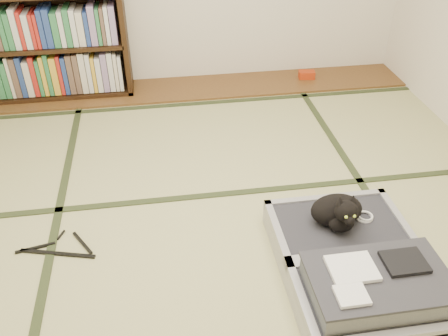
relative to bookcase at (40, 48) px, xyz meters
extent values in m
plane|color=tan|center=(1.27, -2.07, -0.45)|extent=(4.50, 4.50, 0.00)
cube|color=brown|center=(1.27, -0.07, -0.44)|extent=(4.00, 0.50, 0.02)
cube|color=#A92E0D|center=(2.39, -0.04, -0.40)|extent=(0.16, 0.11, 0.07)
cube|color=#2D381E|center=(0.27, -2.07, -0.45)|extent=(0.05, 4.50, 0.01)
cube|color=#2D381E|center=(2.27, -2.07, -0.45)|extent=(0.05, 4.50, 0.01)
cube|color=#2D381E|center=(1.27, -1.67, -0.45)|extent=(4.00, 0.05, 0.01)
cube|color=#2D381E|center=(1.27, -0.37, -0.45)|extent=(4.00, 0.05, 0.01)
cube|color=black|center=(0.72, 0.00, 0.02)|extent=(0.04, 0.34, 0.95)
cube|color=black|center=(0.00, 0.00, -0.42)|extent=(1.48, 0.34, 0.04)
cube|color=black|center=(0.00, 0.00, 0.02)|extent=(1.42, 0.34, 0.03)
cube|color=black|center=(0.00, 0.16, 0.02)|extent=(1.48, 0.02, 0.95)
cube|color=gray|center=(0.00, -0.02, -0.20)|extent=(1.33, 0.24, 0.40)
cube|color=gray|center=(0.00, -0.02, 0.21)|extent=(1.33, 0.24, 0.36)
cube|color=#A2A2A7|center=(1.90, -2.71, -0.39)|extent=(0.76, 0.50, 0.13)
cube|color=#2E2F36|center=(1.90, -2.71, -0.35)|extent=(0.67, 0.42, 0.10)
cube|color=#A2A2A7|center=(1.90, -2.95, -0.32)|extent=(0.76, 0.04, 0.05)
cube|color=#A2A2A7|center=(1.90, -2.48, -0.32)|extent=(0.76, 0.04, 0.05)
cube|color=#A2A2A7|center=(1.55, -2.71, -0.32)|extent=(0.04, 0.50, 0.05)
cube|color=#A2A2A7|center=(2.26, -2.71, -0.32)|extent=(0.04, 0.50, 0.05)
cube|color=#A2A2A7|center=(1.90, -2.21, -0.39)|extent=(0.76, 0.50, 0.13)
cube|color=#2E2F36|center=(1.90, -2.21, -0.35)|extent=(0.67, 0.42, 0.10)
cube|color=#A2A2A7|center=(1.90, -2.44, -0.32)|extent=(0.76, 0.04, 0.05)
cube|color=#A2A2A7|center=(1.90, -1.98, -0.32)|extent=(0.76, 0.04, 0.05)
cube|color=#A2A2A7|center=(1.55, -2.21, -0.32)|extent=(0.04, 0.50, 0.05)
cube|color=#A2A2A7|center=(2.26, -2.21, -0.32)|extent=(0.04, 0.50, 0.05)
cylinder|color=black|center=(1.90, -2.46, -0.31)|extent=(0.68, 0.02, 0.02)
cube|color=gray|center=(1.90, -2.71, -0.26)|extent=(0.64, 0.39, 0.13)
cube|color=#333239|center=(1.90, -2.71, -0.18)|extent=(0.66, 0.41, 0.02)
cube|color=white|center=(1.78, -2.66, -0.16)|extent=(0.22, 0.18, 0.02)
cube|color=black|center=(2.05, -2.66, -0.16)|extent=(0.20, 0.16, 0.02)
cube|color=white|center=(1.72, -2.82, -0.16)|extent=(0.14, 0.12, 0.02)
ellipsoid|color=black|center=(1.88, -2.19, -0.22)|extent=(0.29, 0.19, 0.18)
ellipsoid|color=black|center=(1.88, -2.28, -0.24)|extent=(0.14, 0.10, 0.10)
ellipsoid|color=black|center=(1.88, -2.31, -0.13)|extent=(0.12, 0.11, 0.12)
sphere|color=black|center=(1.88, -2.36, -0.15)|extent=(0.06, 0.06, 0.06)
cone|color=black|center=(1.85, -2.29, -0.07)|extent=(0.04, 0.05, 0.06)
cone|color=black|center=(1.92, -2.29, -0.07)|extent=(0.04, 0.05, 0.06)
sphere|color=#A5BF33|center=(1.86, -2.36, -0.12)|extent=(0.02, 0.02, 0.02)
sphere|color=#A5BF33|center=(1.91, -2.36, -0.12)|extent=(0.02, 0.02, 0.02)
cylinder|color=black|center=(1.98, -2.10, -0.28)|extent=(0.18, 0.11, 0.03)
torus|color=white|center=(2.06, -2.18, -0.30)|extent=(0.10, 0.10, 0.01)
torus|color=white|center=(2.07, -2.19, -0.29)|extent=(0.09, 0.09, 0.01)
cube|color=black|center=(0.32, -2.06, -0.44)|extent=(0.43, 0.14, 0.01)
cube|color=black|center=(0.18, -2.00, -0.44)|extent=(0.22, 0.06, 0.01)
cube|color=black|center=(0.45, -2.00, -0.44)|extent=(0.13, 0.20, 0.01)
cylinder|color=black|center=(0.32, -1.91, -0.44)|extent=(0.04, 0.08, 0.01)
camera|label=1|loc=(0.95, -4.09, 1.50)|focal=38.00mm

